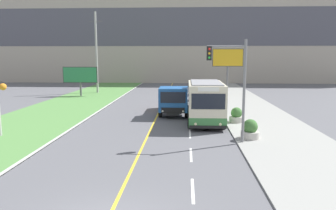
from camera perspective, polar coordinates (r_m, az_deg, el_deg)
lane_marking_centre at (r=12.10m, az=-7.47°, el=-16.73°), size 2.88×140.00×0.01m
apartment_block_background at (r=65.01m, az=0.98°, el=12.74°), size 80.00×8.04×19.55m
city_bus at (r=24.90m, az=6.57°, el=0.39°), size 2.71×5.91×3.20m
dump_truck at (r=28.35m, az=1.03°, el=0.78°), size 2.48×6.40×2.50m
utility_pole_far at (r=46.36m, az=-12.37°, el=8.94°), size 1.80×0.28×10.99m
traffic_light_mast at (r=19.31m, az=11.34°, el=4.60°), size 2.28×0.32×6.08m
billboard_large at (r=46.06m, az=10.37°, el=7.80°), size 4.21×0.24×6.06m
billboard_small at (r=43.10m, az=-15.04°, el=4.98°), size 4.42×0.24×3.72m
planter_round_near at (r=20.86m, az=14.11°, el=-4.26°), size 1.13×1.13×1.20m
planter_round_second at (r=25.67m, az=11.82°, el=-1.84°), size 1.07×1.07×1.14m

